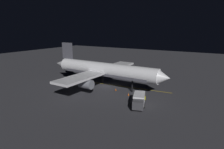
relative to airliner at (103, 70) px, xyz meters
The scene contains 8 objects.
ground_plane 4.45m from the airliner, 89.12° to the left, with size 180.00×180.00×0.20m, color #323238.
apron_guide_stripe 6.79m from the airliner, 119.60° to the left, with size 0.24×24.15×0.01m, color gold.
airliner is the anchor object (origin of this frame).
baggage_truck 15.10m from the airliner, 61.15° to the left, with size 6.20×3.91×2.25m.
catering_truck 12.44m from the airliner, behind, with size 3.29×5.91×2.17m.
ground_crew_worker 14.86m from the airliner, 67.93° to the left, with size 0.40×0.40×1.74m.
traffic_cone_near_left 6.16m from the airliner, 73.19° to the left, with size 0.50×0.50×0.55m.
traffic_cone_near_right 9.88m from the airliner, 71.86° to the left, with size 0.50×0.50×0.55m.
Camera 1 is at (39.23, 25.78, 14.60)m, focal length 30.55 mm.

